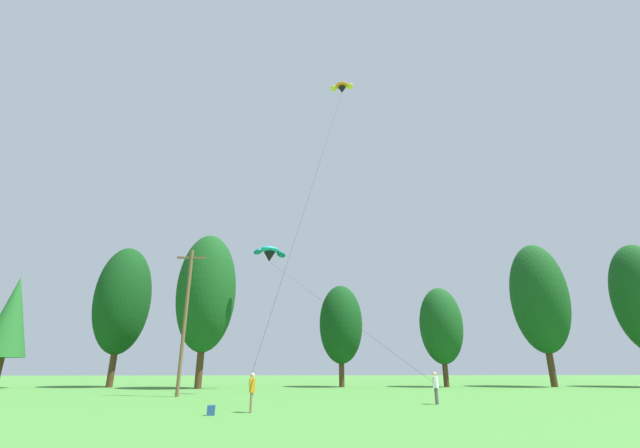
# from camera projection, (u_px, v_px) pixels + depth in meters

# --- Properties ---
(treeline_tree_a) EXTENTS (4.05, 4.05, 11.14)m
(treeline_tree_a) POSITION_uv_depth(u_px,v_px,m) (11.00, 316.00, 42.83)
(treeline_tree_a) COLOR #472D19
(treeline_tree_a) RESTS_ON ground_plane
(treeline_tree_b) EXTENTS (5.82, 5.82, 14.87)m
(treeline_tree_b) POSITION_uv_depth(u_px,v_px,m) (123.00, 300.00, 45.39)
(treeline_tree_b) COLOR #472D19
(treeline_tree_b) RESTS_ON ground_plane
(treeline_tree_c) EXTENTS (5.97, 5.97, 15.43)m
(treeline_tree_c) POSITION_uv_depth(u_px,v_px,m) (206.00, 292.00, 42.68)
(treeline_tree_c) COLOR #472D19
(treeline_tree_c) RESTS_ON ground_plane
(treeline_tree_d) EXTENTS (4.68, 4.68, 10.68)m
(treeline_tree_d) POSITION_uv_depth(u_px,v_px,m) (341.00, 324.00, 45.25)
(treeline_tree_d) COLOR #472D19
(treeline_tree_d) RESTS_ON ground_plane
(treeline_tree_e) EXTENTS (4.62, 4.62, 10.44)m
(treeline_tree_e) POSITION_uv_depth(u_px,v_px,m) (441.00, 325.00, 45.25)
(treeline_tree_e) COLOR #472D19
(treeline_tree_e) RESTS_ON ground_plane
(treeline_tree_f) EXTENTS (5.98, 5.98, 15.49)m
(treeline_tree_f) POSITION_uv_depth(u_px,v_px,m) (539.00, 298.00, 46.31)
(treeline_tree_f) COLOR #472D19
(treeline_tree_f) RESTS_ON ground_plane
(utility_pole) EXTENTS (2.20, 0.26, 10.57)m
(utility_pole) POSITION_uv_depth(u_px,v_px,m) (185.00, 316.00, 30.43)
(utility_pole) COLOR brown
(utility_pole) RESTS_ON ground_plane
(kite_flyer_near) EXTENTS (0.30, 0.59, 1.69)m
(kite_flyer_near) POSITION_uv_depth(u_px,v_px,m) (252.00, 389.00, 18.79)
(kite_flyer_near) COLOR gray
(kite_flyer_near) RESTS_ON ground_plane
(kite_flyer_mid) EXTENTS (0.47, 0.58, 1.69)m
(kite_flyer_mid) POSITION_uv_depth(u_px,v_px,m) (436.00, 385.00, 23.01)
(kite_flyer_mid) COLOR #4C4C51
(kite_flyer_mid) RESTS_ON ground_plane
(parafoil_kite_high_orange) EXTENTS (6.82, 10.68, 24.89)m
(parafoil_kite_high_orange) POSITION_uv_depth(u_px,v_px,m) (342.00, 88.00, 36.66)
(parafoil_kite_high_orange) COLOR orange
(parafoil_kite_mid_teal) EXTENTS (12.48, 18.32, 12.77)m
(parafoil_kite_mid_teal) POSITION_uv_depth(u_px,v_px,m) (270.00, 253.00, 42.78)
(parafoil_kite_mid_teal) COLOR teal
(backpack) EXTENTS (0.34, 0.27, 0.40)m
(backpack) POSITION_uv_depth(u_px,v_px,m) (211.00, 410.00, 17.47)
(backpack) COLOR #234C89
(backpack) RESTS_ON ground_plane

